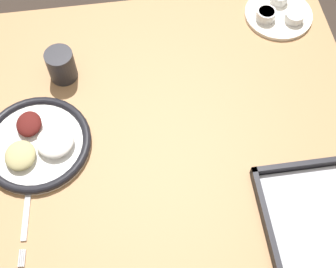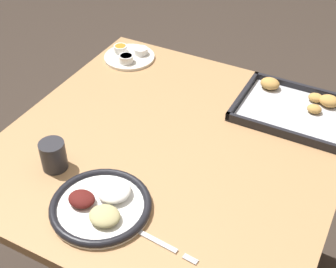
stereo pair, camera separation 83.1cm
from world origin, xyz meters
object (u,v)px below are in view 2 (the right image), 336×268
(dinner_plate, at_px, (101,205))
(fork, at_px, (154,240))
(saucer_plate, at_px, (129,55))
(drinking_cup, at_px, (53,155))
(baking_tray, at_px, (296,107))

(dinner_plate, bearing_deg, fork, -8.93)
(fork, relative_size, saucer_plate, 1.13)
(saucer_plate, distance_m, drinking_cup, 0.59)
(saucer_plate, xyz_separation_m, drinking_cup, (0.12, -0.58, 0.03))
(dinner_plate, height_order, fork, dinner_plate)
(baking_tray, bearing_deg, drinking_cup, -132.33)
(dinner_plate, xyz_separation_m, fork, (0.16, -0.03, -0.01))
(fork, height_order, saucer_plate, saucer_plate)
(baking_tray, distance_m, drinking_cup, 0.74)
(drinking_cup, bearing_deg, fork, -14.49)
(dinner_plate, distance_m, fork, 0.16)
(dinner_plate, xyz_separation_m, baking_tray, (0.31, 0.61, -0.00))
(saucer_plate, relative_size, baking_tray, 0.53)
(fork, xyz_separation_m, saucer_plate, (-0.47, 0.67, 0.01))
(fork, xyz_separation_m, drinking_cup, (-0.35, 0.09, 0.04))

